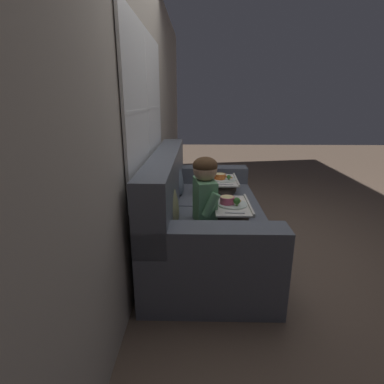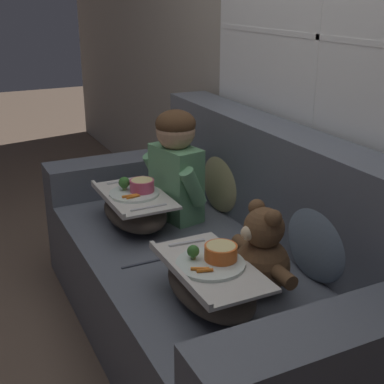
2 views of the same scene
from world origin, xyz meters
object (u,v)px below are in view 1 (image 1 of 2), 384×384
(throw_pillow_behind_child, at_px, (170,201))
(teddy_bear, at_px, (204,180))
(couch, at_px, (200,218))
(child_figure, at_px, (205,188))
(lap_tray_teddy, at_px, (224,186))
(throw_pillow_behind_teddy, at_px, (177,177))
(lap_tray_child, at_px, (232,213))

(throw_pillow_behind_child, distance_m, teddy_bear, 0.82)
(couch, height_order, child_figure, child_figure)
(lap_tray_teddy, bearing_deg, throw_pillow_behind_child, 147.51)
(throw_pillow_behind_teddy, distance_m, child_figure, 0.82)
(couch, bearing_deg, throw_pillow_behind_teddy, 31.58)
(teddy_bear, xyz_separation_m, lap_tray_child, (-0.77, -0.21, -0.06))
(throw_pillow_behind_child, distance_m, throw_pillow_behind_teddy, 0.77)
(throw_pillow_behind_teddy, xyz_separation_m, lap_tray_teddy, (-0.00, -0.49, -0.10))
(child_figure, xyz_separation_m, lap_tray_child, (-0.00, -0.22, -0.21))
(couch, bearing_deg, lap_tray_child, -146.64)
(throw_pillow_behind_teddy, distance_m, teddy_bear, 0.28)
(couch, relative_size, child_figure, 3.66)
(throw_pillow_behind_child, xyz_separation_m, teddy_bear, (0.77, -0.28, -0.04))
(child_figure, relative_size, lap_tray_teddy, 1.11)
(couch, distance_m, child_figure, 0.56)
(teddy_bear, bearing_deg, couch, 173.92)
(couch, xyz_separation_m, throw_pillow_behind_teddy, (0.38, 0.24, 0.30))
(child_figure, distance_m, teddy_bear, 0.78)
(throw_pillow_behind_teddy, bearing_deg, couch, -148.42)
(throw_pillow_behind_teddy, xyz_separation_m, child_figure, (-0.77, -0.27, 0.11))
(child_figure, height_order, lap_tray_child, child_figure)
(throw_pillow_behind_child, xyz_separation_m, lap_tray_child, (-0.00, -0.49, -0.10))
(couch, distance_m, throw_pillow_behind_teddy, 0.54)
(child_figure, bearing_deg, throw_pillow_behind_teddy, 19.58)
(couch, bearing_deg, lap_tray_teddy, -33.40)
(lap_tray_child, bearing_deg, lap_tray_teddy, 0.02)
(couch, bearing_deg, child_figure, -174.49)
(couch, height_order, teddy_bear, couch)
(couch, xyz_separation_m, lap_tray_teddy, (0.38, -0.25, 0.20))
(throw_pillow_behind_child, relative_size, lap_tray_teddy, 0.83)
(teddy_bear, height_order, lap_tray_teddy, teddy_bear)
(throw_pillow_behind_child, bearing_deg, lap_tray_child, -90.04)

